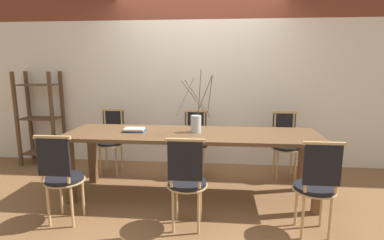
# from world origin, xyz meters

# --- Properties ---
(ground_plane) EXTENTS (16.00, 16.00, 0.00)m
(ground_plane) POSITION_xyz_m (0.00, 0.00, 0.00)
(ground_plane) COLOR brown
(wall_rear) EXTENTS (12.00, 0.06, 3.20)m
(wall_rear) POSITION_xyz_m (0.00, 1.25, 1.60)
(wall_rear) COLOR silver
(wall_rear) RESTS_ON ground_plane
(dining_table) EXTENTS (2.91, 0.82, 0.78)m
(dining_table) POSITION_xyz_m (0.00, 0.00, 0.68)
(dining_table) COLOR brown
(dining_table) RESTS_ON ground_plane
(chair_near_leftend) EXTENTS (0.39, 0.39, 0.92)m
(chair_near_leftend) POSITION_xyz_m (-1.20, -0.74, 0.50)
(chair_near_leftend) COLOR black
(chair_near_leftend) RESTS_ON ground_plane
(chair_near_left) EXTENTS (0.39, 0.39, 0.92)m
(chair_near_left) POSITION_xyz_m (0.02, -0.74, 0.50)
(chair_near_left) COLOR black
(chair_near_left) RESTS_ON ground_plane
(chair_near_center) EXTENTS (0.39, 0.39, 0.92)m
(chair_near_center) POSITION_xyz_m (1.19, -0.74, 0.50)
(chair_near_center) COLOR black
(chair_near_center) RESTS_ON ground_plane
(chair_far_leftend) EXTENTS (0.39, 0.39, 0.92)m
(chair_far_leftend) POSITION_xyz_m (-1.25, 0.74, 0.50)
(chair_far_leftend) COLOR black
(chair_far_leftend) RESTS_ON ground_plane
(chair_far_left) EXTENTS (0.39, 0.39, 0.92)m
(chair_far_left) POSITION_xyz_m (-0.03, 0.74, 0.50)
(chair_far_left) COLOR black
(chair_far_left) RESTS_ON ground_plane
(chair_far_center) EXTENTS (0.39, 0.39, 0.92)m
(chair_far_center) POSITION_xyz_m (1.22, 0.74, 0.50)
(chair_far_center) COLOR black
(chair_far_center) RESTS_ON ground_plane
(vase_centerpiece) EXTENTS (0.42, 0.40, 0.72)m
(vase_centerpiece) POSITION_xyz_m (0.04, 0.03, 0.90)
(vase_centerpiece) COLOR #B2BCC1
(vase_centerpiece) RESTS_ON dining_table
(book_stack) EXTENTS (0.25, 0.17, 0.04)m
(book_stack) POSITION_xyz_m (-0.68, -0.00, 0.80)
(book_stack) COLOR #234C8C
(book_stack) RESTS_ON dining_table
(shelving_rack) EXTENTS (0.62, 0.36, 1.45)m
(shelving_rack) POSITION_xyz_m (-2.47, 1.01, 0.72)
(shelving_rack) COLOR #513823
(shelving_rack) RESTS_ON ground_plane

